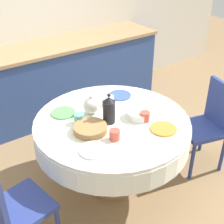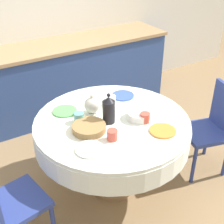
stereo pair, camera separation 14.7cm
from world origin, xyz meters
name	(u,v)px [view 2 (the right image)]	position (x,y,z in m)	size (l,w,h in m)	color
ground_plane	(112,185)	(0.00, 0.00, 0.00)	(12.00, 12.00, 0.00)	#8E704C
wall_back	(30,9)	(0.00, 1.89, 1.30)	(7.00, 0.05, 2.60)	silver
kitchen_counter	(48,82)	(0.00, 1.56, 0.47)	(3.24, 0.64, 0.93)	#2D4784
dining_table	(112,132)	(0.00, 0.00, 0.62)	(1.34, 1.34, 0.75)	olive
chair_left	(212,125)	(0.98, -0.26, 0.50)	(0.49, 0.49, 0.90)	navy
chair_right	(5,201)	(-0.99, -0.19, 0.50)	(0.47, 0.47, 0.90)	navy
plate_near_left	(90,149)	(-0.35, -0.26, 0.75)	(0.21, 0.21, 0.01)	white
cup_near_left	(112,135)	(-0.14, -0.24, 0.79)	(0.08, 0.08, 0.08)	#CC4C3D
plate_near_right	(163,131)	(0.26, -0.35, 0.75)	(0.21, 0.21, 0.01)	orange
cup_near_right	(145,118)	(0.22, -0.17, 0.79)	(0.08, 0.08, 0.08)	#CC4C3D
plate_far_left	(65,111)	(-0.29, 0.33, 0.75)	(0.21, 0.21, 0.01)	#5BA85B
cup_far_left	(79,117)	(-0.25, 0.12, 0.79)	(0.08, 0.08, 0.08)	#5BA39E
plate_far_right	(123,96)	(0.31, 0.31, 0.75)	(0.21, 0.21, 0.01)	#3856AD
cup_far_right	(111,100)	(0.14, 0.24, 0.79)	(0.08, 0.08, 0.08)	white
coffee_carafe	(109,110)	(-0.04, -0.01, 0.86)	(0.10, 0.10, 0.27)	black
teapot	(92,105)	(-0.09, 0.19, 0.83)	(0.20, 0.14, 0.19)	silver
bread_basket	(89,128)	(-0.24, -0.04, 0.77)	(0.27, 0.27, 0.06)	olive
fruit_bowl	(139,115)	(0.21, -0.09, 0.78)	(0.21, 0.21, 0.06)	silver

